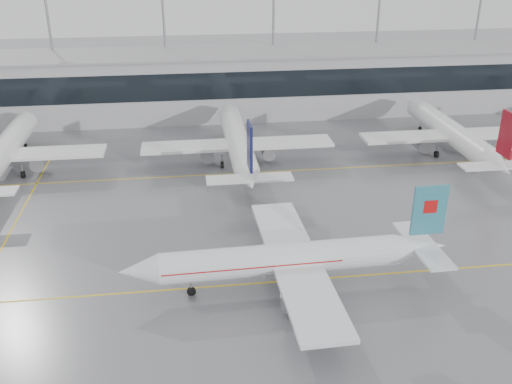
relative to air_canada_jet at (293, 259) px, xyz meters
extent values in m
plane|color=slate|center=(-2.12, 0.96, -3.26)|extent=(320.00, 320.00, 0.00)
cube|color=yellow|center=(-2.12, 0.96, -3.26)|extent=(120.00, 0.25, 0.01)
cube|color=yellow|center=(-2.12, 30.96, -3.26)|extent=(120.00, 0.25, 0.01)
cube|color=yellow|center=(-32.12, 15.96, -3.26)|extent=(0.25, 60.00, 0.01)
cube|color=#A3A3A7|center=(-2.12, 62.96, 2.74)|extent=(180.00, 15.00, 12.00)
cube|color=black|center=(-2.12, 55.41, 4.24)|extent=(180.00, 0.20, 5.00)
cube|color=gray|center=(-2.12, 62.96, 8.94)|extent=(182.00, 16.00, 0.40)
cylinder|color=gray|center=(-35.12, 68.96, 7.74)|extent=(0.50, 0.50, 22.00)
cylinder|color=gray|center=(-13.12, 68.96, 7.74)|extent=(0.50, 0.50, 22.00)
cylinder|color=gray|center=(8.88, 68.96, 7.74)|extent=(0.50, 0.50, 22.00)
cylinder|color=gray|center=(30.88, 68.96, 7.74)|extent=(0.50, 0.50, 22.00)
cylinder|color=gray|center=(52.88, 68.96, 7.74)|extent=(0.50, 0.50, 22.00)
cylinder|color=white|center=(-1.31, -0.03, 0.11)|extent=(24.38, 3.82, 3.19)
cone|color=white|center=(-15.46, -0.40, 0.11)|extent=(4.08, 3.29, 3.19)
cone|color=white|center=(13.64, 0.36, 0.11)|extent=(5.68, 3.33, 3.19)
cube|color=white|center=(0.19, 0.00, -0.29)|extent=(5.69, 26.45, 0.45)
cube|color=white|center=(13.84, 0.36, 0.41)|extent=(3.06, 10.20, 0.25)
cube|color=teal|center=(14.04, 0.37, 4.42)|extent=(3.61, 0.44, 5.44)
cylinder|color=gray|center=(-0.19, -4.81, -1.79)|extent=(3.65, 2.19, 2.10)
cylinder|color=gray|center=(-0.44, 4.79, -1.79)|extent=(3.65, 2.19, 2.10)
cylinder|color=gray|center=(-10.46, -0.27, -2.15)|extent=(0.20, 0.20, 1.33)
cylinder|color=black|center=(-10.46, -0.27, -2.81)|extent=(0.91, 0.32, 0.90)
cylinder|color=gray|center=(1.26, -2.57, -2.05)|extent=(0.24, 0.24, 1.33)
cylinder|color=black|center=(1.26, -2.57, -2.71)|extent=(1.11, 0.48, 1.10)
cylinder|color=gray|center=(1.12, 2.63, -2.05)|extent=(0.24, 0.24, 1.33)
cylinder|color=black|center=(1.12, 2.63, -2.71)|extent=(1.11, 0.48, 1.10)
cube|color=#B70F0F|center=(14.04, 0.37, 4.91)|extent=(1.41, 0.49, 1.40)
cube|color=#B70F0F|center=(-4.31, -0.11, 0.31)|extent=(18.08, 3.69, 0.12)
cylinder|color=white|center=(-37.12, 35.96, 0.54)|extent=(3.59, 27.36, 3.59)
cone|color=white|center=(-37.12, 51.64, 0.54)|extent=(3.59, 4.00, 3.59)
cube|color=white|center=(-37.12, 34.46, 0.14)|extent=(29.64, 5.00, 0.45)
cylinder|color=gray|center=(-32.32, 34.96, -1.36)|extent=(2.10, 3.60, 2.10)
cylinder|color=gray|center=(-37.12, 46.64, -2.04)|extent=(0.20, 0.20, 1.56)
cylinder|color=black|center=(-37.12, 46.64, -2.81)|extent=(0.30, 0.90, 0.90)
cylinder|color=gray|center=(-34.52, 33.46, -1.94)|extent=(0.24, 0.24, 1.56)
cylinder|color=black|center=(-34.52, 33.46, -2.71)|extent=(0.45, 1.10, 1.10)
cylinder|color=white|center=(-2.12, 35.96, 0.54)|extent=(3.59, 27.36, 3.59)
cone|color=white|center=(-2.12, 51.64, 0.54)|extent=(3.59, 4.00, 3.59)
cone|color=white|center=(-2.12, 19.48, 0.54)|extent=(3.59, 5.60, 3.59)
cube|color=white|center=(-2.12, 34.46, 0.14)|extent=(29.64, 5.00, 0.45)
cube|color=white|center=(-2.12, 19.28, 0.84)|extent=(11.40, 2.80, 0.25)
cube|color=#101344|center=(-2.12, 19.08, 5.39)|extent=(0.35, 3.60, 6.12)
cylinder|color=gray|center=(-6.92, 34.96, -1.36)|extent=(2.10, 3.60, 2.10)
cylinder|color=gray|center=(2.68, 34.96, -1.36)|extent=(2.10, 3.60, 2.10)
cylinder|color=gray|center=(-2.12, 46.64, -2.04)|extent=(0.20, 0.20, 1.56)
cylinder|color=black|center=(-2.12, 46.64, -2.81)|extent=(0.30, 0.90, 0.90)
cylinder|color=gray|center=(-4.72, 33.46, -1.94)|extent=(0.24, 0.24, 1.56)
cylinder|color=black|center=(-4.72, 33.46, -2.71)|extent=(0.45, 1.10, 1.10)
cylinder|color=gray|center=(0.48, 33.46, -1.94)|extent=(0.24, 0.24, 1.56)
cylinder|color=black|center=(0.48, 33.46, -2.71)|extent=(0.45, 1.10, 1.10)
cylinder|color=white|center=(32.88, 35.96, 0.54)|extent=(3.59, 27.36, 3.59)
cone|color=white|center=(32.88, 51.64, 0.54)|extent=(3.59, 4.00, 3.59)
cone|color=white|center=(32.88, 19.48, 0.54)|extent=(3.59, 5.60, 3.59)
cube|color=white|center=(32.88, 34.46, 0.14)|extent=(29.64, 5.00, 0.45)
cube|color=white|center=(32.88, 19.28, 0.84)|extent=(11.40, 2.80, 0.25)
cube|color=maroon|center=(32.88, 19.08, 5.39)|extent=(0.35, 3.60, 6.12)
cylinder|color=gray|center=(28.08, 34.96, -1.36)|extent=(2.10, 3.60, 2.10)
cylinder|color=gray|center=(37.68, 34.96, -1.36)|extent=(2.10, 3.60, 2.10)
cylinder|color=gray|center=(32.88, 46.64, -2.04)|extent=(0.20, 0.20, 1.56)
cylinder|color=black|center=(32.88, 46.64, -2.81)|extent=(0.30, 0.90, 0.90)
cylinder|color=gray|center=(30.28, 33.46, -1.94)|extent=(0.24, 0.24, 1.56)
cylinder|color=black|center=(30.28, 33.46, -2.71)|extent=(0.45, 1.10, 1.10)
cylinder|color=gray|center=(35.48, 33.46, -1.94)|extent=(0.24, 0.24, 1.56)
cylinder|color=black|center=(35.48, 33.46, -2.71)|extent=(0.45, 1.10, 1.10)
camera|label=1|loc=(-10.32, -48.86, 30.22)|focal=40.00mm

